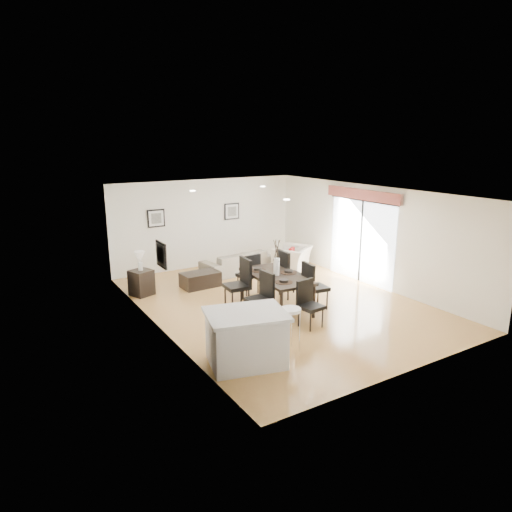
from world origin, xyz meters
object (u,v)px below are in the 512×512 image
kitchen_island (246,338)px  sofa (237,262)px  dining_table (276,278)px  dining_chair_enear (312,283)px  side_table (141,283)px  dining_chair_wnear (262,294)px  armchair (292,258)px  dining_chair_wfar (241,280)px  bar_stool (291,314)px  dining_chair_efar (288,271)px  dining_chair_head (308,301)px  dining_chair_foot (250,272)px  coffee_table (200,280)px

kitchen_island → sofa: bearing=76.9°
sofa → dining_table: dining_table is taller
dining_chair_enear → side_table: (-3.10, 3.06, -0.30)m
dining_table → dining_chair_wnear: dining_chair_wnear is taller
armchair → dining_chair_wfar: dining_chair_wfar is taller
dining_chair_wnear → dining_chair_wfar: dining_chair_wfar is taller
dining_table → bar_stool: bar_stool is taller
dining_chair_efar → bar_stool: size_ratio=1.43×
dining_chair_wfar → dining_chair_wnear: bearing=3.7°
dining_chair_head → side_table: size_ratio=1.54×
bar_stool → dining_chair_wnear: bearing=77.5°
dining_chair_foot → bar_stool: 3.38m
dining_chair_foot → coffee_table: 1.51m
armchair → dining_chair_efar: dining_chair_efar is taller
dining_table → dining_chair_foot: dining_chair_foot is taller
armchair → side_table: bearing=-34.6°
dining_chair_enear → coffee_table: 3.29m
armchair → dining_chair_foot: (-2.23, -1.23, 0.23)m
coffee_table → dining_chair_wnear: bearing=-89.6°
dining_chair_wfar → kitchen_island: dining_chair_wfar is taller
dining_chair_wnear → dining_chair_enear: bearing=86.5°
dining_chair_head → coffee_table: 3.74m
coffee_table → bar_stool: 4.43m
dining_chair_wnear → dining_chair_wfar: size_ratio=0.93×
side_table → bar_stool: bearing=-73.2°
coffee_table → side_table: 1.58m
sofa → coffee_table: sofa is taller
armchair → bar_stool: 5.53m
dining_chair_head → side_table: dining_chair_head is taller
dining_chair_wfar → dining_chair_enear: dining_chair_wfar is taller
dining_chair_enear → bar_stool: size_ratio=1.33×
side_table → kitchen_island: bearing=-84.7°
sofa → dining_chair_head: (-0.68, -4.31, 0.25)m
dining_chair_foot → coffee_table: (-0.86, 1.19, -0.39)m
dining_table → dining_chair_enear: size_ratio=1.78×
kitchen_island → dining_table: bearing=59.6°
kitchen_island → armchair: bearing=60.9°
dining_table → dining_chair_wfar: dining_chair_wfar is taller
armchair → dining_chair_efar: (-1.56, -1.95, 0.32)m
dining_chair_wfar → bar_stool: (-0.34, -2.48, 0.06)m
armchair → coffee_table: bearing=-32.1°
coffee_table → kitchen_island: (-1.14, -4.40, 0.29)m
kitchen_island → dining_chair_efar: bearing=57.6°
bar_stool → dining_chair_enear: bearing=41.5°
sofa → dining_chair_enear: 3.59m
armchair → dining_chair_wnear: dining_chair_wnear is taller
armchair → dining_chair_wfar: (-2.92, -1.97, 0.31)m
bar_stool → dining_table: bearing=62.8°
side_table → dining_chair_efar: bearing=-34.0°
dining_table → kitchen_island: bearing=-132.0°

